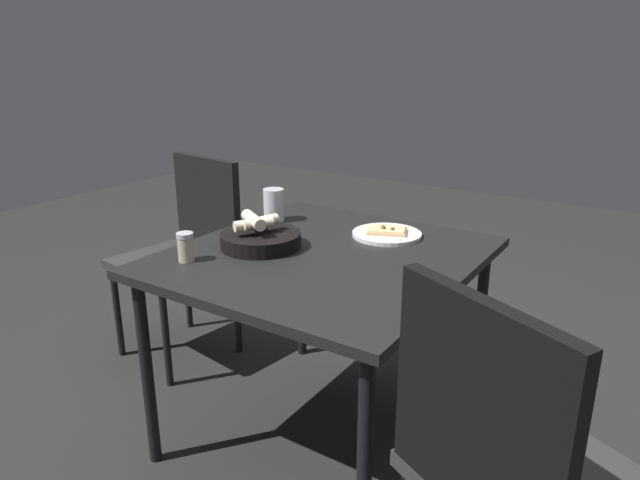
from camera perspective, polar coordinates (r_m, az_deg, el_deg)
The scene contains 8 objects.
ground at distance 2.21m, azimuth 0.39°, elevation -18.65°, with size 8.00×8.00×0.00m, color black.
dining_table at distance 1.90m, azimuth 0.44°, elevation -3.04°, with size 0.93×0.99×0.70m.
pizza_plate at distance 2.05m, azimuth 6.69°, elevation 0.66°, with size 0.25×0.25×0.04m.
bread_basket at distance 1.93m, azimuth -5.98°, elevation 0.24°, with size 0.27×0.27×0.12m.
beer_glass at distance 2.22m, azimuth -4.64°, elevation 3.32°, with size 0.08×0.08×0.13m.
pepper_shaker at distance 1.84m, azimuth -13.26°, elevation -0.84°, with size 0.05×0.05×0.09m.
chair_near at distance 1.31m, azimuth 18.45°, elevation -20.40°, with size 0.59×0.59×0.92m.
chair_far at distance 2.61m, azimuth -13.07°, elevation -0.28°, with size 0.50×0.50×0.89m.
Camera 1 is at (0.96, -1.48, 1.33)m, focal length 32.05 mm.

